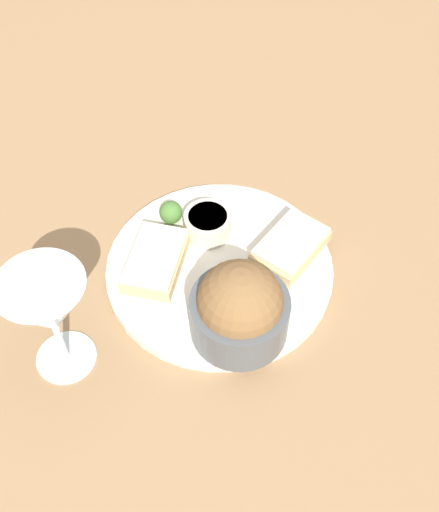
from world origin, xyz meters
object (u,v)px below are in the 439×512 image
(salad_bowl, at_px, (240,308))
(cheese_toast_near, at_px, (156,260))
(wine_glass, at_px, (48,310))
(sauce_ramekin, at_px, (208,223))
(cheese_toast_far, at_px, (291,246))

(salad_bowl, bearing_deg, cheese_toast_near, 76.16)
(cheese_toast_near, relative_size, wine_glass, 0.78)
(wine_glass, bearing_deg, sauce_ramekin, -13.76)
(salad_bowl, height_order, sauce_ramekin, salad_bowl)
(sauce_ramekin, relative_size, cheese_toast_far, 0.58)
(sauce_ramekin, bearing_deg, cheese_toast_far, -79.78)
(sauce_ramekin, bearing_deg, wine_glass, 166.24)
(salad_bowl, xyz_separation_m, sauce_ramekin, (0.12, 0.11, -0.03))
(sauce_ramekin, xyz_separation_m, wine_glass, (-0.24, 0.06, 0.07))
(sauce_ramekin, bearing_deg, cheese_toast_near, 159.71)
(cheese_toast_near, xyz_separation_m, cheese_toast_far, (0.10, -0.14, -0.00))
(salad_bowl, xyz_separation_m, cheese_toast_far, (0.14, -0.01, -0.03))
(salad_bowl, xyz_separation_m, wine_glass, (-0.12, 0.16, 0.04))
(wine_glass, bearing_deg, cheese_toast_far, -33.18)
(cheese_toast_near, bearing_deg, sauce_ramekin, -20.29)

